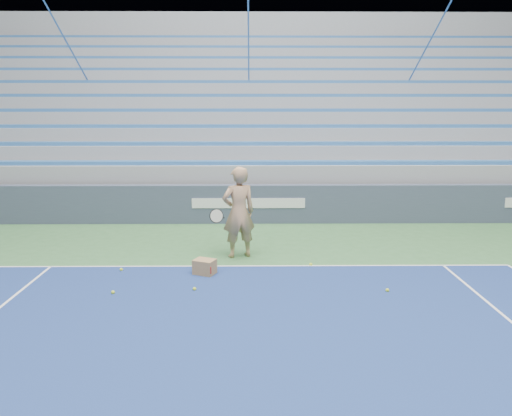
# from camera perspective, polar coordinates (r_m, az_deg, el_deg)

# --- Properties ---
(sponsor_barrier) EXTENTS (30.00, 0.32, 1.10)m
(sponsor_barrier) POSITION_cam_1_polar(r_m,az_deg,el_deg) (14.25, -0.85, 0.48)
(sponsor_barrier) COLOR #3B455A
(sponsor_barrier) RESTS_ON ground
(bleachers) EXTENTS (31.00, 9.15, 7.30)m
(bleachers) POSITION_cam_1_polar(r_m,az_deg,el_deg) (19.72, -0.80, 8.87)
(bleachers) COLOR gray
(bleachers) RESTS_ON ground
(tennis_player) EXTENTS (1.03, 0.97, 2.02)m
(tennis_player) POSITION_cam_1_polar(r_m,az_deg,el_deg) (10.93, -2.01, -0.50)
(tennis_player) COLOR tan
(tennis_player) RESTS_ON ground
(ball_box) EXTENTS (0.49, 0.45, 0.31)m
(ball_box) POSITION_cam_1_polar(r_m,az_deg,el_deg) (10.05, -5.89, -6.72)
(ball_box) COLOR #9A754A
(ball_box) RESTS_ON ground
(tennis_ball_0) EXTENTS (0.07, 0.07, 0.07)m
(tennis_ball_0) POSITION_cam_1_polar(r_m,az_deg,el_deg) (9.39, -16.03, -9.25)
(tennis_ball_0) COLOR #CCE42E
(tennis_ball_0) RESTS_ON ground
(tennis_ball_1) EXTENTS (0.07, 0.07, 0.07)m
(tennis_ball_1) POSITION_cam_1_polar(r_m,az_deg,el_deg) (10.59, -15.14, -6.80)
(tennis_ball_1) COLOR #CCE42E
(tennis_ball_1) RESTS_ON ground
(tennis_ball_2) EXTENTS (0.07, 0.07, 0.07)m
(tennis_ball_2) POSITION_cam_1_polar(r_m,az_deg,el_deg) (10.60, 6.27, -6.42)
(tennis_ball_2) COLOR #CCE42E
(tennis_ball_2) RESTS_ON ground
(tennis_ball_3) EXTENTS (0.07, 0.07, 0.07)m
(tennis_ball_3) POSITION_cam_1_polar(r_m,az_deg,el_deg) (9.44, 14.78, -9.07)
(tennis_ball_3) COLOR #CCE42E
(tennis_ball_3) RESTS_ON ground
(tennis_ball_4) EXTENTS (0.07, 0.07, 0.07)m
(tennis_ball_4) POSITION_cam_1_polar(r_m,az_deg,el_deg) (9.26, -7.04, -9.17)
(tennis_ball_4) COLOR #CCE42E
(tennis_ball_4) RESTS_ON ground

